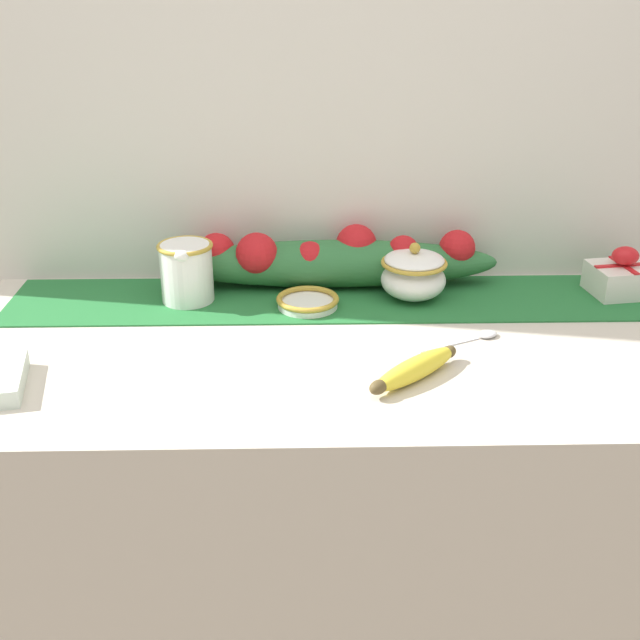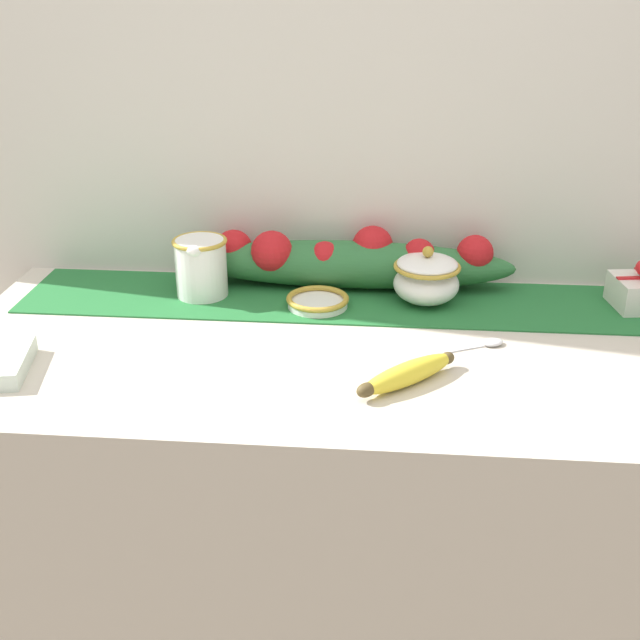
# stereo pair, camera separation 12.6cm
# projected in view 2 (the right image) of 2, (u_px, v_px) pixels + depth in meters

# --- Properties ---
(countertop) EXTENTS (1.29, 0.60, 0.87)m
(countertop) POSITION_uv_depth(u_px,v_px,m) (337.00, 556.00, 1.48)
(countertop) COLOR beige
(countertop) RESTS_ON ground_plane
(back_wall) EXTENTS (2.09, 0.04, 2.40)m
(back_wall) POSITION_uv_depth(u_px,v_px,m) (353.00, 102.00, 1.45)
(back_wall) COLOR silver
(back_wall) RESTS_ON ground_plane
(table_runner) EXTENTS (1.18, 0.22, 0.00)m
(table_runner) POSITION_uv_depth(u_px,v_px,m) (346.00, 300.00, 1.46)
(table_runner) COLOR #236B33
(table_runner) RESTS_ON countertop
(cream_pitcher) EXTENTS (0.10, 0.12, 0.11)m
(cream_pitcher) POSITION_uv_depth(u_px,v_px,m) (201.00, 265.00, 1.46)
(cream_pitcher) COLOR white
(cream_pitcher) RESTS_ON countertop
(sugar_bowl) EXTENTS (0.12, 0.12, 0.11)m
(sugar_bowl) POSITION_uv_depth(u_px,v_px,m) (426.00, 278.00, 1.43)
(sugar_bowl) COLOR white
(sugar_bowl) RESTS_ON countertop
(small_dish) EXTENTS (0.11, 0.11, 0.02)m
(small_dish) POSITION_uv_depth(u_px,v_px,m) (318.00, 301.00, 1.43)
(small_dish) COLOR white
(small_dish) RESTS_ON countertop
(banana) EXTENTS (0.16, 0.14, 0.04)m
(banana) POSITION_uv_depth(u_px,v_px,m) (407.00, 374.00, 1.17)
(banana) COLOR yellow
(banana) RESTS_ON countertop
(spoon) EXTENTS (0.14, 0.08, 0.01)m
(spoon) POSITION_uv_depth(u_px,v_px,m) (487.00, 343.00, 1.29)
(spoon) COLOR silver
(spoon) RESTS_ON countertop
(poinsettia_garland) EXTENTS (0.62, 0.11, 0.11)m
(poinsettia_garland) POSITION_uv_depth(u_px,v_px,m) (346.00, 261.00, 1.50)
(poinsettia_garland) COLOR #2D6B38
(poinsettia_garland) RESTS_ON countertop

